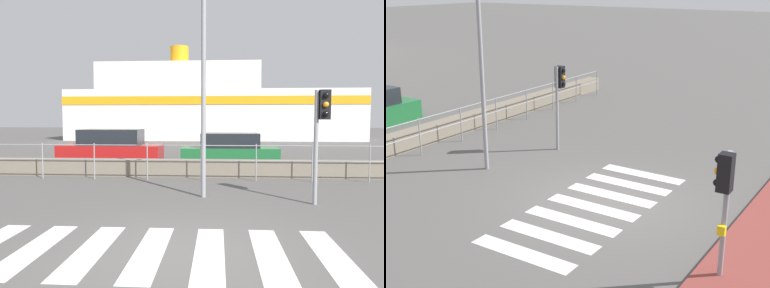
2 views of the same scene
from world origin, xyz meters
The scene contains 9 objects.
ground_plane centered at (0.00, 0.00, 0.00)m, with size 160.00×160.00×0.00m, color #565451.
crosswalk centered at (-0.48, 0.00, 0.00)m, with size 5.85×2.40×0.01m.
seawall centered at (0.00, 7.45, 0.29)m, with size 23.60×0.55×0.59m.
harbor_fence centered at (0.00, 6.57, 0.79)m, with size 21.28×0.04×1.20m.
traffic_light_far centered at (2.92, 3.33, 1.96)m, with size 0.34×0.32×2.67m.
streetlamp centered at (0.18, 3.84, 3.87)m, with size 0.32×0.96×6.31m.
ferry_boat centered at (-0.66, 31.58, 3.09)m, with size 27.39×7.36×9.07m.
parked_car_red centered at (-4.22, 10.93, 0.65)m, with size 4.47×1.81×1.54m.
parked_car_green centered at (1.05, 10.93, 0.59)m, with size 4.16×1.73×1.38m.
Camera 1 is at (0.55, -5.48, 2.01)m, focal length 35.00 mm.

